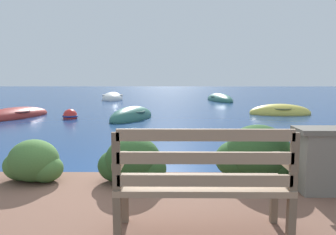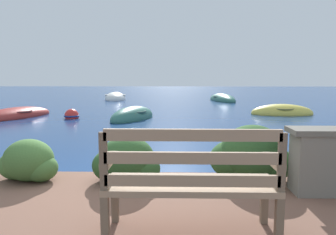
% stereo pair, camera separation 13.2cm
% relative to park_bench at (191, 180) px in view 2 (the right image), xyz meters
% --- Properties ---
extents(ground_plane, '(80.00, 80.00, 0.00)m').
position_rel_park_bench_xyz_m(ground_plane, '(-0.76, 1.79, -0.70)').
color(ground_plane, navy).
extents(park_bench, '(1.41, 0.48, 0.93)m').
position_rel_park_bench_xyz_m(park_bench, '(0.00, 0.00, 0.00)').
color(park_bench, brown).
rests_on(park_bench, patio_terrace).
extents(hedge_clump_left, '(0.78, 0.56, 0.53)m').
position_rel_park_bench_xyz_m(hedge_clump_left, '(-1.98, 1.41, -0.25)').
color(hedge_clump_left, '#426B33').
rests_on(hedge_clump_left, patio_terrace).
extents(hedge_clump_centre, '(0.86, 0.62, 0.58)m').
position_rel_park_bench_xyz_m(hedge_clump_centre, '(-0.73, 1.35, -0.23)').
color(hedge_clump_centre, '#284C23').
rests_on(hedge_clump_centre, patio_terrace).
extents(hedge_clump_right, '(1.03, 0.74, 0.70)m').
position_rel_park_bench_xyz_m(hedge_clump_right, '(0.84, 1.52, -0.18)').
color(hedge_clump_right, '#284C23').
rests_on(hedge_clump_right, patio_terrace).
extents(rowboat_nearest, '(1.83, 2.55, 0.79)m').
position_rel_park_bench_xyz_m(rowboat_nearest, '(-1.63, 8.77, -0.64)').
color(rowboat_nearest, '#336B5B').
rests_on(rowboat_nearest, ground_plane).
extents(rowboat_mid, '(2.16, 3.24, 0.65)m').
position_rel_park_bench_xyz_m(rowboat_mid, '(-5.95, 9.20, -0.65)').
color(rowboat_mid, '#9E2D28').
rests_on(rowboat_mid, ground_plane).
extents(rowboat_far, '(2.42, 1.08, 0.72)m').
position_rel_park_bench_xyz_m(rowboat_far, '(4.04, 10.25, -0.64)').
color(rowboat_far, '#DBC64C').
rests_on(rowboat_far, ground_plane).
extents(rowboat_outer, '(1.73, 3.40, 0.76)m').
position_rel_park_bench_xyz_m(rowboat_outer, '(2.66, 17.02, -0.64)').
color(rowboat_outer, '#336B5B').
rests_on(rowboat_outer, ground_plane).
extents(rowboat_distant, '(1.58, 2.48, 0.86)m').
position_rel_park_bench_xyz_m(rowboat_distant, '(-3.87, 17.61, -0.63)').
color(rowboat_distant, silver).
rests_on(rowboat_distant, ground_plane).
extents(mooring_buoy, '(0.55, 0.55, 0.50)m').
position_rel_park_bench_xyz_m(mooring_buoy, '(-3.85, 8.97, -0.62)').
color(mooring_buoy, red).
rests_on(mooring_buoy, ground_plane).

